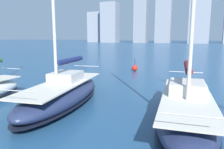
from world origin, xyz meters
name	(u,v)px	position (x,y,z in m)	size (l,w,h in m)	color
city_skyline	(198,16)	(-1.34, -157.07, 18.05)	(171.72, 24.77, 46.94)	gray
sailboat_maroon	(186,108)	(-3.57, -7.17, 0.75)	(3.35, 8.91, 11.33)	navy
sailboat_navy	(63,93)	(3.21, -7.39, 0.76)	(3.66, 8.83, 10.64)	navy
channel_buoy	(135,68)	(3.03, -21.75, 0.36)	(0.70, 0.70, 1.40)	red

